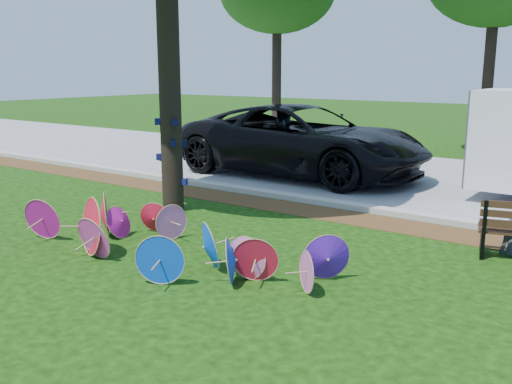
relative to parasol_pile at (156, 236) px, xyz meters
The scene contains 6 objects.
ground 0.69m from the parasol_pile, 55.89° to the right, with size 90.00×90.00×0.00m, color black.
mulch_strip 4.04m from the parasol_pile, 85.28° to the left, with size 90.00×1.00×0.01m, color #472D16.
curb 4.73m from the parasol_pile, 85.98° to the left, with size 90.00×0.30×0.12m, color #B7B5AD.
street 8.87m from the parasol_pile, 87.86° to the left, with size 90.00×8.00×0.01m, color gray.
parasol_pile is the anchor object (origin of this frame).
black_van 7.68m from the parasol_pile, 104.01° to the left, with size 3.22×6.98×1.94m, color black.
Camera 1 is at (5.87, -5.50, 2.89)m, focal length 40.00 mm.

